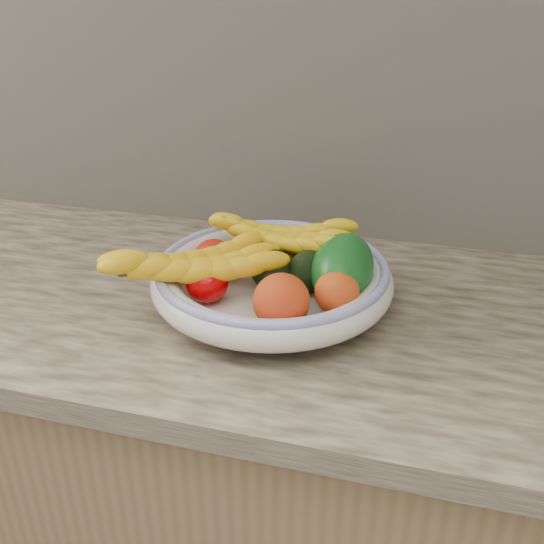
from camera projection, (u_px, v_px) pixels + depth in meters
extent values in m
cube|color=brown|center=(275.00, 500.00, 1.23)|extent=(2.40, 0.62, 0.86)
cube|color=tan|center=(275.00, 309.00, 1.03)|extent=(2.44, 0.66, 0.04)
cube|color=#BCB1A0|center=(317.00, 111.00, 1.17)|extent=(2.40, 0.02, 0.50)
cylinder|color=silver|center=(272.00, 300.00, 1.00)|extent=(0.13, 0.13, 0.02)
cylinder|color=silver|center=(272.00, 293.00, 0.99)|extent=(0.32, 0.32, 0.01)
torus|color=silver|center=(272.00, 279.00, 0.98)|extent=(0.39, 0.39, 0.05)
torus|color=#3D4CAC|center=(272.00, 266.00, 0.97)|extent=(0.37, 0.37, 0.02)
ellipsoid|color=#DA5C04|center=(271.00, 247.00, 1.07)|extent=(0.07, 0.07, 0.05)
ellipsoid|color=#FF5D05|center=(298.00, 250.00, 1.06)|extent=(0.07, 0.07, 0.05)
ellipsoid|color=orange|center=(277.00, 256.00, 1.04)|extent=(0.07, 0.07, 0.05)
ellipsoid|color=red|center=(214.00, 257.00, 1.02)|extent=(0.09, 0.09, 0.06)
ellipsoid|color=#C50002|center=(207.00, 283.00, 0.94)|extent=(0.07, 0.07, 0.06)
ellipsoid|color=black|center=(271.00, 269.00, 0.97)|extent=(0.11, 0.12, 0.07)
ellipsoid|color=black|center=(312.00, 269.00, 0.97)|extent=(0.11, 0.12, 0.07)
ellipsoid|color=#0E4D16|center=(342.00, 268.00, 0.95)|extent=(0.13, 0.16, 0.13)
ellipsoid|color=orange|center=(281.00, 301.00, 0.88)|extent=(0.09, 0.09, 0.08)
ellipsoid|color=orange|center=(337.00, 292.00, 0.90)|extent=(0.07, 0.07, 0.07)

